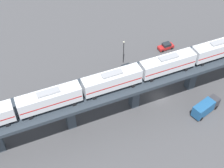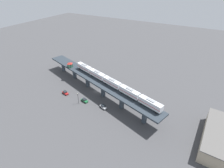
# 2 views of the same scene
# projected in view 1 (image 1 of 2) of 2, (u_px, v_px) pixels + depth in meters

# --- Properties ---
(ground_plane) EXTENTS (400.00, 400.00, 0.00)m
(ground_plane) POSITION_uv_depth(u_px,v_px,m) (158.00, 97.00, 73.69)
(ground_plane) COLOR #424244
(elevated_viaduct) EXTENTS (35.07, 90.41, 8.99)m
(elevated_viaduct) POSITION_uv_depth(u_px,v_px,m) (163.00, 73.00, 68.35)
(elevated_viaduct) COLOR #283039
(elevated_viaduct) RESTS_ON ground
(subway_train) EXTENTS (21.02, 60.47, 4.45)m
(subway_train) POSITION_uv_depth(u_px,v_px,m) (112.00, 80.00, 61.15)
(subway_train) COLOR silver
(subway_train) RESTS_ON elevated_viaduct
(street_car_red) EXTENTS (2.90, 4.72, 1.89)m
(street_car_red) POSITION_uv_depth(u_px,v_px,m) (166.00, 46.00, 85.90)
(street_car_red) COLOR #AD1E1E
(street_car_red) RESTS_ON ground
(street_car_silver) EXTENTS (3.21, 4.75, 1.89)m
(street_car_silver) POSITION_uv_depth(u_px,v_px,m) (89.00, 92.00, 73.58)
(street_car_silver) COLOR #B7BABF
(street_car_silver) RESTS_ON ground
(street_car_green) EXTENTS (2.87, 4.71, 1.89)m
(street_car_green) POSITION_uv_depth(u_px,v_px,m) (126.00, 69.00, 79.38)
(street_car_green) COLOR #1E6638
(street_car_green) RESTS_ON ground
(delivery_truck) EXTENTS (2.53, 7.25, 3.20)m
(delivery_truck) POSITION_uv_depth(u_px,v_px,m) (206.00, 107.00, 69.12)
(delivery_truck) COLOR #333338
(delivery_truck) RESTS_ON ground
(street_lamp) EXTENTS (0.44, 0.44, 6.94)m
(street_lamp) POSITION_uv_depth(u_px,v_px,m) (124.00, 50.00, 79.61)
(street_lamp) COLOR black
(street_lamp) RESTS_ON ground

